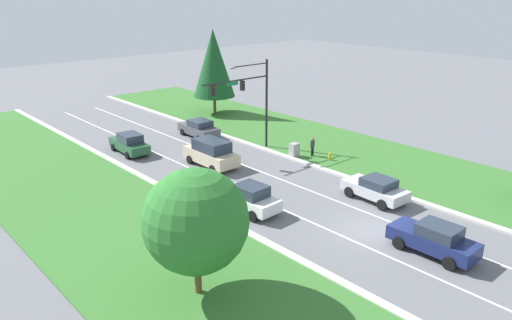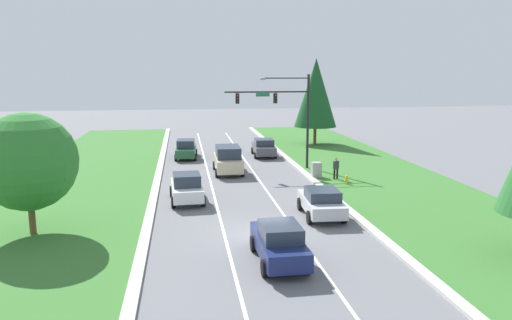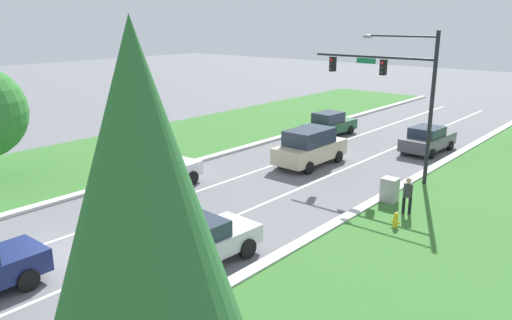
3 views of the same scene
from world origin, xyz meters
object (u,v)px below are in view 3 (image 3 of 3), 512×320
(champagne_suv, at_px, (310,147))
(fire_hydrant, at_px, (396,221))
(forest_sedan, at_px, (330,124))
(traffic_signal_mast, at_px, (396,82))
(white_sedan, at_px, (160,171))
(silver_sedan, at_px, (199,241))
(graphite_sedan, at_px, (428,139))
(conifer_near_right_tree, at_px, (147,292))
(utility_cabinet, at_px, (390,191))
(pedestrian, at_px, (408,195))

(champagne_suv, xyz_separation_m, fire_hydrant, (7.91, -5.42, -0.74))
(forest_sedan, relative_size, fire_hydrant, 6.61)
(traffic_signal_mast, relative_size, white_sedan, 1.77)
(silver_sedan, height_order, white_sedan, white_sedan)
(fire_hydrant, bearing_deg, graphite_sedan, 106.81)
(white_sedan, height_order, conifer_near_right_tree, conifer_near_right_tree)
(forest_sedan, relative_size, conifer_near_right_tree, 0.56)
(silver_sedan, xyz_separation_m, graphite_sedan, (0.03, 19.94, 0.00))
(silver_sedan, bearing_deg, forest_sedan, 112.83)
(silver_sedan, bearing_deg, white_sedan, 152.67)
(white_sedan, xyz_separation_m, conifer_near_right_tree, (14.78, -11.93, 4.27))
(silver_sedan, bearing_deg, utility_cabinet, 79.18)
(utility_cabinet, bearing_deg, pedestrian, -35.91)
(white_sedan, xyz_separation_m, utility_cabinet, (9.71, 5.48, -0.29))
(white_sedan, bearing_deg, conifer_near_right_tree, -41.94)
(graphite_sedan, bearing_deg, champagne_suv, -116.52)
(white_sedan, height_order, fire_hydrant, white_sedan)
(graphite_sedan, height_order, conifer_near_right_tree, conifer_near_right_tree)
(fire_hydrant, bearing_deg, champagne_suv, 145.59)
(pedestrian, bearing_deg, utility_cabinet, -55.75)
(champagne_suv, bearing_deg, silver_sedan, -71.81)
(forest_sedan, bearing_deg, silver_sedan, -66.82)
(conifer_near_right_tree, bearing_deg, traffic_signal_mast, 107.94)
(graphite_sedan, distance_m, pedestrian, 11.66)
(pedestrian, bearing_deg, traffic_signal_mast, -76.32)
(silver_sedan, distance_m, white_sedan, 8.50)
(champagne_suv, distance_m, pedestrian, 8.51)
(graphite_sedan, distance_m, forest_sedan, 7.27)
(graphite_sedan, xyz_separation_m, pedestrian, (3.58, -11.09, 0.11))
(traffic_signal_mast, xyz_separation_m, white_sedan, (-7.98, -9.08, -4.21))
(pedestrian, xyz_separation_m, conifer_near_right_tree, (3.82, -16.50, 4.23))
(traffic_signal_mast, height_order, silver_sedan, traffic_signal_mast)
(white_sedan, height_order, utility_cabinet, white_sedan)
(white_sedan, bearing_deg, silver_sedan, -33.14)
(graphite_sedan, bearing_deg, conifer_near_right_tree, -72.56)
(white_sedan, xyz_separation_m, pedestrian, (10.96, 4.57, 0.04))
(utility_cabinet, xyz_separation_m, pedestrian, (1.25, -0.90, 0.34))
(champagne_suv, height_order, conifer_near_right_tree, conifer_near_right_tree)
(utility_cabinet, height_order, pedestrian, pedestrian)
(graphite_sedan, distance_m, utility_cabinet, 10.46)
(graphite_sedan, height_order, pedestrian, pedestrian)
(utility_cabinet, bearing_deg, conifer_near_right_tree, -73.77)
(champagne_suv, relative_size, fire_hydrant, 7.02)
(silver_sedan, relative_size, fire_hydrant, 6.36)
(traffic_signal_mast, distance_m, graphite_sedan, 7.88)
(silver_sedan, height_order, conifer_near_right_tree, conifer_near_right_tree)
(graphite_sedan, relative_size, fire_hydrant, 6.63)
(utility_cabinet, bearing_deg, fire_hydrant, -59.27)
(graphite_sedan, xyz_separation_m, utility_cabinet, (2.33, -10.19, -0.22))
(champagne_suv, xyz_separation_m, graphite_sedan, (4.06, 7.33, -0.26))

